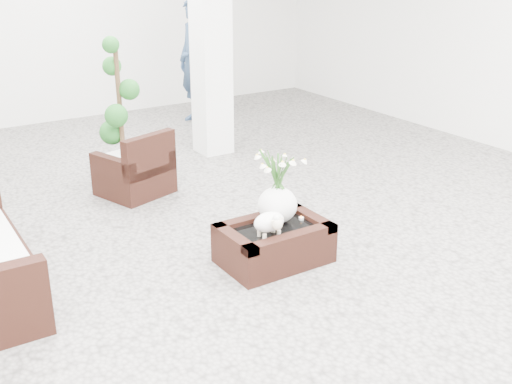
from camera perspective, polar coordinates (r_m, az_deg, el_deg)
ground at (r=5.63m, az=-0.55°, el=-5.58°), size 11.00×11.00×0.00m
column at (r=8.08m, az=-4.15°, el=15.60°), size 0.40×0.40×3.50m
coffee_table at (r=5.43m, az=1.63°, el=-4.78°), size 0.90×0.60×0.31m
sheep_figurine at (r=5.19m, az=1.18°, el=-2.91°), size 0.28×0.23×0.21m
planter_narcissus at (r=5.34m, az=1.97°, el=1.24°), size 0.44×0.44×0.80m
tealight at (r=5.54m, az=4.09°, el=-2.36°), size 0.04×0.04×0.03m
armchair at (r=6.98m, az=-10.97°, el=2.63°), size 0.83×0.82×0.71m
topiary at (r=7.20m, az=-12.10°, el=6.91°), size 0.43×0.43×1.63m
shopper at (r=9.70m, az=-5.52°, el=11.61°), size 0.48×0.70×1.86m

